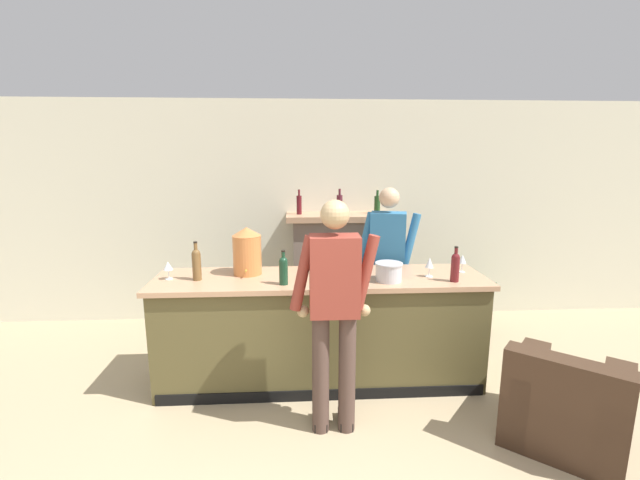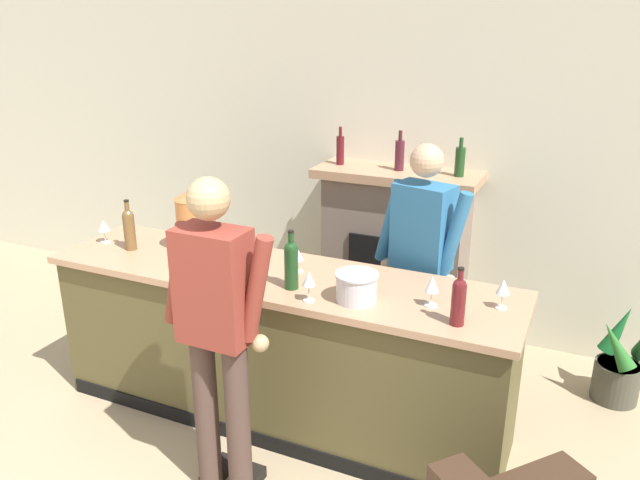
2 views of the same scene
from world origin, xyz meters
name	(u,v)px [view 1 (image 1 of 2)]	position (x,y,z in m)	size (l,w,h in m)	color
wall_back_panel	(302,212)	(0.00, 3.78, 1.38)	(12.00, 0.07, 2.75)	beige
bar_counter	(320,329)	(0.13, 2.10, 0.51)	(2.98, 0.76, 1.02)	brown
fireplace_stone	(338,268)	(0.44, 3.52, 0.70)	(1.27, 0.52, 1.69)	#7A685C
armchair_black	(565,409)	(1.87, 1.10, 0.27)	(1.10, 1.10, 0.76)	#3A2619
potted_plant_corner	(480,307)	(2.16, 3.22, 0.26)	(0.38, 0.40, 0.67)	#49483A
person_customer	(334,308)	(0.19, 1.36, 1.00)	(0.66, 0.30, 1.79)	#4C3830
person_bartender	(387,263)	(0.87, 2.69, 0.98)	(0.64, 0.37, 1.77)	black
copper_dispenser	(247,251)	(-0.53, 2.23, 1.24)	(0.26, 0.30, 0.44)	#CB783E
ice_bucket_steel	(389,272)	(0.72, 1.94, 1.10)	(0.24, 0.24, 0.16)	silver
wine_bottle_port_short	(283,269)	(-0.19, 1.89, 1.15)	(0.07, 0.07, 0.30)	#183C26
wine_bottle_burgundy_dark	(343,264)	(0.32, 1.94, 1.17)	(0.08, 0.08, 0.35)	#1A411C
wine_bottle_riesling_slim	(197,263)	(-0.95, 2.06, 1.17)	(0.08, 0.08, 0.34)	brown
wine_bottle_rose_blush	(455,266)	(1.29, 1.88, 1.16)	(0.07, 0.07, 0.31)	#5C181B
wine_glass_near_bucket	(168,266)	(-1.21, 2.10, 1.13)	(0.08, 0.08, 0.16)	silver
wine_glass_by_dispenser	(429,263)	(1.11, 2.04, 1.14)	(0.07, 0.07, 0.18)	silver
wine_glass_front_right	(462,260)	(1.46, 2.17, 1.14)	(0.07, 0.07, 0.17)	silver
wine_glass_mid_counter	(364,271)	(0.48, 1.82, 1.14)	(0.07, 0.07, 0.17)	silver
wine_glass_front_left	(332,263)	(0.24, 2.17, 1.13)	(0.08, 0.08, 0.16)	silver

